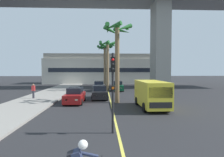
% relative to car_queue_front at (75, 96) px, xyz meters
% --- Properties ---
extents(sidewalk_left, '(4.80, 80.00, 0.15)m').
position_rel_car_queue_front_xyz_m(sidewalk_left, '(-4.37, -0.53, -0.65)').
color(sidewalk_left, gray).
rests_on(sidewalk_left, ground).
extents(lane_stripe_center, '(0.14, 56.00, 0.01)m').
position_rel_car_queue_front_xyz_m(lane_stripe_center, '(3.63, 7.47, -0.72)').
color(lane_stripe_center, '#DBCC4C').
rests_on(lane_stripe_center, ground).
extents(bridge_overpass, '(73.28, 8.00, 20.29)m').
position_rel_car_queue_front_xyz_m(bridge_overpass, '(4.79, 17.02, 15.67)').
color(bridge_overpass, slate).
rests_on(bridge_overpass, ground).
extents(pier_building_backdrop, '(30.36, 8.04, 7.33)m').
position_rel_car_queue_front_xyz_m(pier_building_backdrop, '(3.63, 30.17, 2.88)').
color(pier_building_backdrop, beige).
rests_on(pier_building_backdrop, ground).
extents(car_queue_front, '(1.89, 4.13, 1.56)m').
position_rel_car_queue_front_xyz_m(car_queue_front, '(0.00, 0.00, 0.00)').
color(car_queue_front, maroon).
rests_on(car_queue_front, ground).
extents(car_queue_second, '(1.94, 4.16, 1.56)m').
position_rel_car_queue_front_xyz_m(car_queue_second, '(2.20, 11.40, 0.00)').
color(car_queue_second, '#4C5156').
rests_on(car_queue_second, ground).
extents(car_queue_third, '(1.89, 4.13, 1.56)m').
position_rel_car_queue_front_xyz_m(car_queue_third, '(5.16, 11.52, 0.00)').
color(car_queue_third, '#0C4728').
rests_on(car_queue_third, ground).
extents(car_queue_fourth, '(1.93, 4.15, 1.56)m').
position_rel_car_queue_front_xyz_m(car_queue_fourth, '(2.45, 2.74, 0.00)').
color(car_queue_fourth, black).
rests_on(car_queue_fourth, ground).
extents(delivery_van, '(2.24, 5.29, 2.36)m').
position_rel_car_queue_front_xyz_m(delivery_van, '(7.04, -2.98, 0.57)').
color(delivery_van, yellow).
rests_on(delivery_van, ground).
extents(traffic_light_median_near, '(0.24, 0.37, 4.20)m').
position_rel_car_queue_front_xyz_m(traffic_light_median_near, '(3.35, -9.56, 1.99)').
color(traffic_light_median_near, black).
rests_on(traffic_light_median_near, ground).
extents(palm_tree_near_median, '(3.24, 3.25, 8.44)m').
position_rel_car_queue_front_xyz_m(palm_tree_near_median, '(3.19, 19.50, 5.96)').
color(palm_tree_near_median, brown).
rests_on(palm_tree_near_median, ground).
extents(palm_tree_mid_median, '(3.00, 3.11, 8.05)m').
position_rel_car_queue_front_xyz_m(palm_tree_mid_median, '(4.28, -0.04, 5.33)').
color(palm_tree_mid_median, brown).
rests_on(palm_tree_mid_median, ground).
extents(palm_tree_far_median, '(3.05, 3.13, 7.93)m').
position_rel_car_queue_front_xyz_m(palm_tree_far_median, '(3.55, 10.88, 5.32)').
color(palm_tree_far_median, brown).
rests_on(palm_tree_far_median, ground).
extents(pedestrian_near_crosswalk, '(0.34, 0.22, 1.62)m').
position_rel_car_queue_front_xyz_m(pedestrian_near_crosswalk, '(-5.03, 2.54, 0.28)').
color(pedestrian_near_crosswalk, '#2D2D38').
rests_on(pedestrian_near_crosswalk, sidewalk_left).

